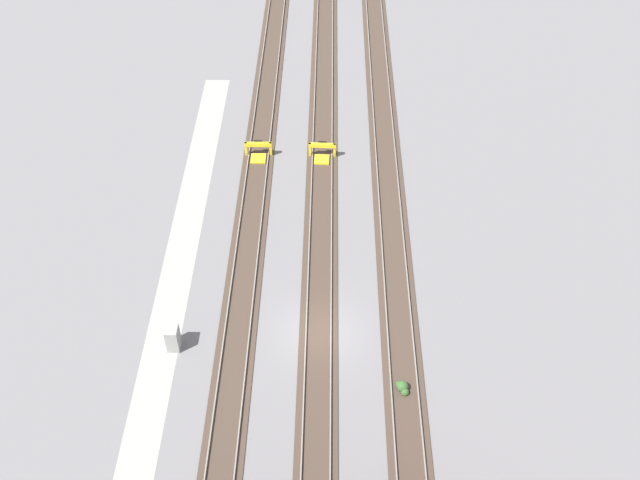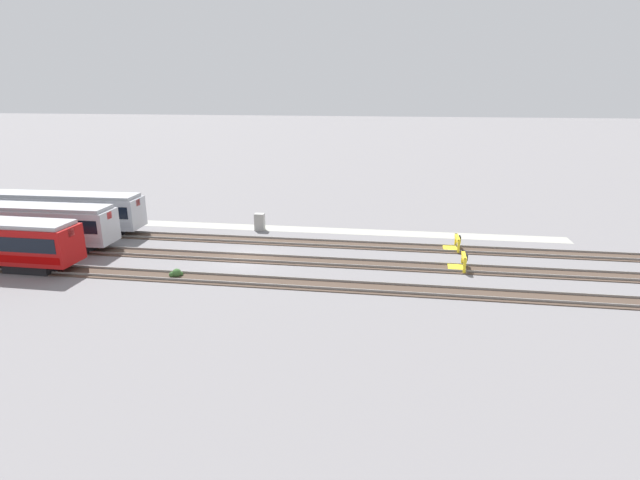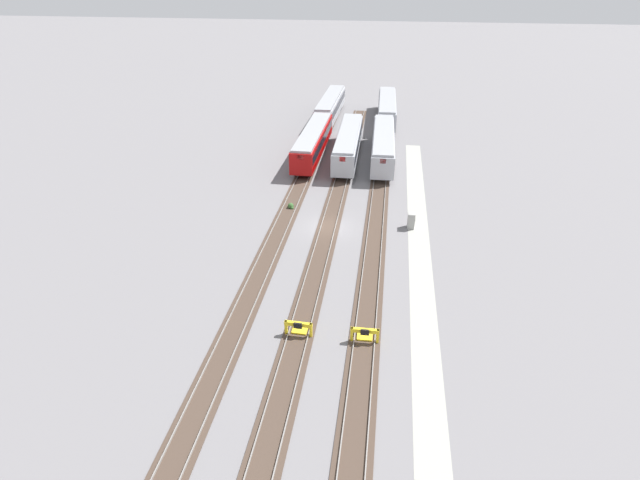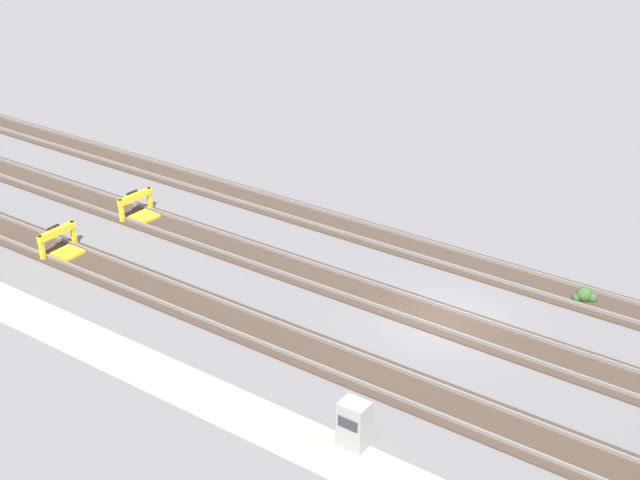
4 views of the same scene
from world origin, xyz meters
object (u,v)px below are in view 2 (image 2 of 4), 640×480
(subway_car_front_row_rightmost, at_px, (47,211))
(bumper_stop_nearest_track, at_px, (454,244))
(electrical_cabinet, at_px, (260,222))
(weed_clump, at_px, (176,273))
(bumper_stop_near_inner_track, at_px, (460,263))
(subway_car_front_row_right_inner, at_px, (11,223))

(subway_car_front_row_rightmost, relative_size, bumper_stop_nearest_track, 9.02)
(electrical_cabinet, bearing_deg, bumper_stop_nearest_track, 168.87)
(subway_car_front_row_rightmost, distance_m, weed_clump, 19.07)
(bumper_stop_near_inner_track, bearing_deg, subway_car_front_row_right_inner, -0.07)
(electrical_cabinet, height_order, weed_clump, electrical_cabinet)
(subway_car_front_row_right_inner, height_order, weed_clump, subway_car_front_row_right_inner)
(subway_car_front_row_rightmost, bearing_deg, bumper_stop_nearest_track, -180.00)
(subway_car_front_row_rightmost, bearing_deg, subway_car_front_row_right_inner, 90.00)
(subway_car_front_row_rightmost, distance_m, bumper_stop_near_inner_track, 37.20)
(subway_car_front_row_rightmost, bearing_deg, weed_clump, 150.83)
(bumper_stop_nearest_track, bearing_deg, bumper_stop_near_inner_track, 89.42)
(subway_car_front_row_right_inner, relative_size, bumper_stop_nearest_track, 9.00)
(subway_car_front_row_right_inner, relative_size, weed_clump, 19.61)
(subway_car_front_row_right_inner, height_order, subway_car_front_row_rightmost, same)
(bumper_stop_nearest_track, xyz_separation_m, weed_clump, (20.34, 9.26, -0.27))
(electrical_cabinet, bearing_deg, bumper_stop_near_inner_track, 155.13)
(electrical_cabinet, relative_size, weed_clump, 1.74)
(electrical_cabinet, distance_m, weed_clump, 13.02)
(bumper_stop_near_inner_track, bearing_deg, subway_car_front_row_rightmost, -7.22)
(subway_car_front_row_right_inner, distance_m, electrical_cabinet, 20.98)
(weed_clump, bearing_deg, subway_car_front_row_right_inner, -15.60)
(bumper_stop_nearest_track, bearing_deg, subway_car_front_row_rightmost, 0.00)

